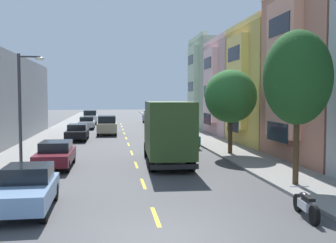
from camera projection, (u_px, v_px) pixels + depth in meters
ground_plane at (125, 135)px, 40.76m from camera, size 160.00×160.00×0.00m
sidewalk_left at (50, 137)px, 37.78m from camera, size 3.20×120.00×0.14m
sidewalk_right at (198, 135)px, 39.78m from camera, size 3.20×120.00×0.14m
lane_centerline_dashes at (127, 141)px, 35.32m from camera, size 0.14×47.20×0.01m
townhouse_third_mustard at (306, 87)px, 32.59m from camera, size 11.91×8.38×9.69m
townhouse_fourth_rose at (275, 89)px, 41.20m from camera, size 13.75×8.38×9.64m
townhouse_fifth_sage at (245, 85)px, 49.60m from camera, size 13.28×8.38×11.06m
street_tree_nearest at (297, 78)px, 17.03m from camera, size 2.87×2.87×6.55m
street_tree_second at (231, 96)px, 26.54m from camera, size 3.41×3.41×5.51m
street_lamp at (23, 101)px, 21.05m from camera, size 1.35×0.28×5.97m
delivery_box_truck at (168, 130)px, 22.99m from camera, size 2.65×7.29×3.60m
parked_sedan_black at (77, 132)px, 35.82m from camera, size 1.86×4.52×1.43m
parked_sedan_burgundy at (56, 154)px, 22.07m from camera, size 1.83×4.51×1.43m
parked_hatchback_teal at (185, 137)px, 31.25m from camera, size 1.79×4.02×1.50m
parked_hatchback_red at (155, 121)px, 52.56m from camera, size 1.80×4.03×1.50m
parked_hatchback_charcoal at (166, 126)px, 43.16m from camera, size 1.76×4.01×1.50m
parked_sedan_silver at (87, 123)px, 48.58m from camera, size 1.84×4.51×1.43m
parked_pickup_navy at (151, 118)px, 58.87m from camera, size 2.06×5.32×1.73m
parked_suv_white at (90, 117)px, 57.41m from camera, size 2.04×4.84×1.93m
parked_hatchback_sky at (27, 189)px, 13.74m from camera, size 1.78×4.02×1.50m
moving_champagne_sedan at (107, 125)px, 41.19m from camera, size 1.95×4.80×1.93m
parked_motorcycle at (306, 205)px, 12.94m from camera, size 0.62×2.05×0.90m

